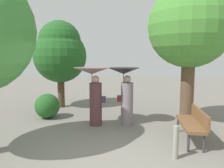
% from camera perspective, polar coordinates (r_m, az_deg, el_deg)
% --- Properties ---
extents(ground_plane, '(40.00, 40.00, 0.00)m').
position_cam_1_polar(ground_plane, '(4.74, -1.48, -19.81)').
color(ground_plane, slate).
extents(person_left, '(1.14, 1.14, 1.83)m').
position_cam_1_polar(person_left, '(6.81, -4.85, -0.33)').
color(person_left, '#563338').
rests_on(person_left, ground).
extents(person_right, '(1.02, 1.02, 1.82)m').
position_cam_1_polar(person_right, '(6.87, 3.52, -0.79)').
color(person_right, gray).
rests_on(person_right, ground).
extents(park_bench, '(0.61, 1.54, 0.83)m').
position_cam_1_polar(park_bench, '(5.97, 20.55, -9.30)').
color(park_bench, '#38383D').
rests_on(park_bench, ground).
extents(tree_near_left, '(2.25, 2.25, 3.69)m').
position_cam_1_polar(tree_near_left, '(9.55, -13.51, 8.27)').
color(tree_near_left, '#4C3823').
rests_on(tree_near_left, ground).
extents(tree_near_right, '(2.58, 2.58, 4.97)m').
position_cam_1_polar(tree_near_right, '(7.35, 19.86, 16.07)').
color(tree_near_right, brown).
rests_on(tree_near_right, ground).
extents(bush_path_left, '(0.87, 0.87, 0.87)m').
position_cam_1_polar(bush_path_left, '(8.05, -16.64, -5.54)').
color(bush_path_left, '#235B23').
rests_on(bush_path_left, ground).
extents(path_marker_post, '(0.12, 0.12, 0.71)m').
position_cam_1_polar(path_marker_post, '(4.93, 16.40, -14.47)').
color(path_marker_post, gray).
rests_on(path_marker_post, ground).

